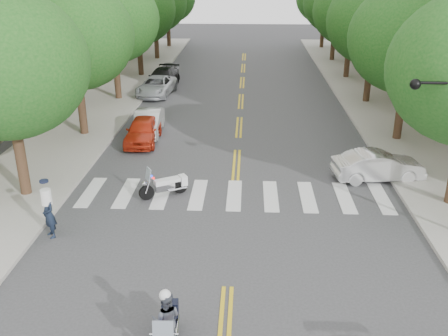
# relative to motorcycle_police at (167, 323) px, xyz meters

# --- Properties ---
(ground) EXTENTS (140.00, 140.00, 0.00)m
(ground) POSITION_rel_motorcycle_police_xyz_m (1.42, 2.68, -0.82)
(ground) COLOR #38383A
(ground) RESTS_ON ground
(sidewalk_left) EXTENTS (5.00, 60.00, 0.15)m
(sidewalk_left) POSITION_rel_motorcycle_police_xyz_m (-8.08, 24.68, -0.74)
(sidewalk_left) COLOR #9E9991
(sidewalk_left) RESTS_ON ground
(sidewalk_right) EXTENTS (5.00, 60.00, 0.15)m
(sidewalk_right) POSITION_rel_motorcycle_police_xyz_m (10.92, 24.68, -0.74)
(sidewalk_right) COLOR #9E9991
(sidewalk_right) RESTS_ON ground
(tree_l_0) EXTENTS (6.40, 6.40, 8.45)m
(tree_l_0) POSITION_rel_motorcycle_police_xyz_m (-7.38, 8.68, 4.74)
(tree_l_0) COLOR #382316
(tree_l_0) RESTS_ON ground
(tree_l_1) EXTENTS (6.40, 6.40, 8.45)m
(tree_l_1) POSITION_rel_motorcycle_police_xyz_m (-7.38, 16.68, 4.74)
(tree_l_1) COLOR #382316
(tree_l_1) RESTS_ON ground
(tree_l_2) EXTENTS (6.40, 6.40, 8.45)m
(tree_l_2) POSITION_rel_motorcycle_police_xyz_m (-7.38, 24.68, 4.74)
(tree_l_2) COLOR #382316
(tree_l_2) RESTS_ON ground
(tree_l_3) EXTENTS (6.40, 6.40, 8.45)m
(tree_l_3) POSITION_rel_motorcycle_police_xyz_m (-7.38, 32.68, 4.74)
(tree_l_3) COLOR #382316
(tree_l_3) RESTS_ON ground
(tree_l_4) EXTENTS (6.40, 6.40, 8.45)m
(tree_l_4) POSITION_rel_motorcycle_police_xyz_m (-7.38, 40.68, 4.74)
(tree_l_4) COLOR #382316
(tree_l_4) RESTS_ON ground
(tree_r_1) EXTENTS (6.40, 6.40, 8.45)m
(tree_r_1) POSITION_rel_motorcycle_police_xyz_m (10.22, 16.68, 4.74)
(tree_r_1) COLOR #382316
(tree_r_1) RESTS_ON ground
(tree_r_2) EXTENTS (6.40, 6.40, 8.45)m
(tree_r_2) POSITION_rel_motorcycle_police_xyz_m (10.22, 24.68, 4.74)
(tree_r_2) COLOR #382316
(tree_r_2) RESTS_ON ground
(tree_r_3) EXTENTS (6.40, 6.40, 8.45)m
(tree_r_3) POSITION_rel_motorcycle_police_xyz_m (10.22, 32.68, 4.74)
(tree_r_3) COLOR #382316
(tree_r_3) RESTS_ON ground
(tree_r_4) EXTENTS (6.40, 6.40, 8.45)m
(tree_r_4) POSITION_rel_motorcycle_police_xyz_m (10.22, 40.68, 4.74)
(tree_r_4) COLOR #382316
(tree_r_4) RESTS_ON ground
(motorcycle_police) EXTENTS (0.79, 2.26, 1.83)m
(motorcycle_police) POSITION_rel_motorcycle_police_xyz_m (0.00, 0.00, 0.00)
(motorcycle_police) COLOR black
(motorcycle_police) RESTS_ON ground
(motorcycle_parked) EXTENTS (1.96, 1.29, 1.39)m
(motorcycle_parked) POSITION_rel_motorcycle_police_xyz_m (-1.40, 9.05, -0.33)
(motorcycle_parked) COLOR black
(motorcycle_parked) RESTS_ON ground
(officer_standing) EXTENTS (0.75, 0.77, 1.79)m
(officer_standing) POSITION_rel_motorcycle_police_xyz_m (-5.08, 5.43, 0.08)
(officer_standing) COLOR black
(officer_standing) RESTS_ON ground
(convertible) EXTENTS (4.24, 2.01, 1.34)m
(convertible) POSITION_rel_motorcycle_police_xyz_m (7.88, 11.18, -0.15)
(convertible) COLOR silver
(convertible) RESTS_ON ground
(parked_car_a) EXTENTS (1.70, 4.09, 1.38)m
(parked_car_a) POSITION_rel_motorcycle_police_xyz_m (-3.78, 15.68, -0.12)
(parked_car_a) COLOR red
(parked_car_a) RESTS_ON ground
(parked_car_b) EXTENTS (1.60, 4.17, 1.36)m
(parked_car_b) POSITION_rel_motorcycle_police_xyz_m (-3.78, 17.18, -0.14)
(parked_car_b) COLOR #BABABA
(parked_car_b) RESTS_ON ground
(parked_car_c) EXTENTS (2.70, 5.04, 1.35)m
(parked_car_c) POSITION_rel_motorcycle_police_xyz_m (-4.88, 26.18, -0.14)
(parked_car_c) COLOR silver
(parked_car_c) RESTS_ON ground
(parked_car_d) EXTENTS (2.47, 5.05, 1.41)m
(parked_car_d) POSITION_rel_motorcycle_police_xyz_m (-4.88, 28.87, -0.11)
(parked_car_d) COLOR black
(parked_car_d) RESTS_ON ground
(parked_car_e) EXTENTS (1.55, 3.68, 1.24)m
(parked_car_e) POSITION_rel_motorcycle_police_xyz_m (-4.88, 32.18, -0.20)
(parked_car_e) COLOR gray
(parked_car_e) RESTS_ON ground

